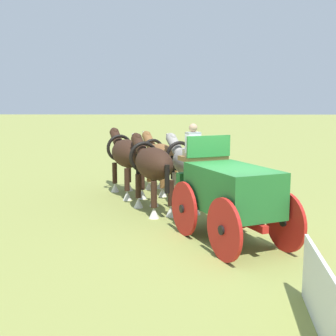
{
  "coord_description": "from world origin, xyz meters",
  "views": [
    {
      "loc": [
        -9.95,
        1.3,
        3.31
      ],
      "look_at": [
        3.91,
        1.59,
        1.2
      ],
      "focal_mm": 46.13,
      "sensor_mm": 36.0,
      "label": 1
    }
  ],
  "objects": [
    {
      "name": "draft_horse_lead_off",
      "position": [
        5.92,
        1.93,
        1.32
      ],
      "size": [
        2.88,
        1.7,
        2.19
      ],
      "color": "brown",
      "rests_on": "ground"
    },
    {
      "name": "ground_plane",
      "position": [
        0.0,
        0.0,
        0.0
      ],
      "size": [
        220.0,
        220.0,
        0.0
      ],
      "primitive_type": "plane",
      "color": "olive"
    },
    {
      "name": "show_wagon",
      "position": [
        0.13,
        0.06,
        1.23
      ],
      "size": [
        5.38,
        3.04,
        2.77
      ],
      "color": "#236B2D",
      "rests_on": "ground"
    },
    {
      "name": "sponsor_banner",
      "position": [
        -4.43,
        -0.73,
        0.55
      ],
      "size": [
        3.19,
        0.4,
        1.1
      ],
      "primitive_type": "cube",
      "rotation": [
        0.0,
        0.0,
        -0.11
      ],
      "color": "silver",
      "rests_on": "ground"
    },
    {
      "name": "draft_horse_lead_near",
      "position": [
        5.36,
        3.11,
        1.46
      ],
      "size": [
        3.07,
        1.83,
        2.34
      ],
      "color": "#331E14",
      "rests_on": "ground"
    },
    {
      "name": "draft_horse_rear_near",
      "position": [
        2.99,
        2.05,
        1.43
      ],
      "size": [
        2.9,
        1.74,
        2.31
      ],
      "color": "#331E14",
      "rests_on": "ground"
    },
    {
      "name": "draft_horse_rear_off",
      "position": [
        3.52,
        0.86,
        1.4
      ],
      "size": [
        3.11,
        1.84,
        2.27
      ],
      "color": "#9E998E",
      "rests_on": "ground"
    }
  ]
}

